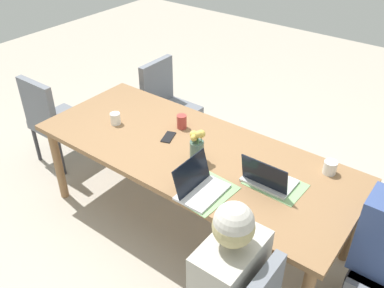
{
  "coord_description": "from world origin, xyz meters",
  "views": [
    {
      "loc": [
        -1.47,
        1.94,
        2.43
      ],
      "look_at": [
        0.0,
        0.0,
        0.79
      ],
      "focal_mm": 38.76,
      "sensor_mm": 36.0,
      "label": 1
    }
  ],
  "objects_px": {
    "chair_head_right_left_far": "(53,117)",
    "coffee_mug_centre_left": "(115,119)",
    "dining_table": "(192,157)",
    "phone_black": "(168,137)",
    "laptop_head_left_left_mid": "(268,179)",
    "laptop_far_left_near": "(199,186)",
    "chair_near_right_near": "(167,102)",
    "coffee_mug_near_left": "(330,167)",
    "flower_vase": "(197,146)",
    "coffee_mug_near_right": "(182,122)"
  },
  "relations": [
    {
      "from": "chair_head_right_left_far",
      "to": "coffee_mug_centre_left",
      "type": "height_order",
      "value": "chair_head_right_left_far"
    },
    {
      "from": "dining_table",
      "to": "phone_black",
      "type": "height_order",
      "value": "phone_black"
    },
    {
      "from": "laptop_head_left_left_mid",
      "to": "laptop_far_left_near",
      "type": "xyz_separation_m",
      "value": [
        0.3,
        0.32,
        -0.0
      ]
    },
    {
      "from": "coffee_mug_centre_left",
      "to": "chair_near_right_near",
      "type": "bearing_deg",
      "value": -76.58
    },
    {
      "from": "coffee_mug_near_left",
      "to": "phone_black",
      "type": "distance_m",
      "value": 1.17
    },
    {
      "from": "dining_table",
      "to": "chair_near_right_near",
      "type": "distance_m",
      "value": 1.2
    },
    {
      "from": "laptop_far_left_near",
      "to": "phone_black",
      "type": "distance_m",
      "value": 0.66
    },
    {
      "from": "flower_vase",
      "to": "laptop_far_left_near",
      "type": "distance_m",
      "value": 0.35
    },
    {
      "from": "dining_table",
      "to": "laptop_head_left_left_mid",
      "type": "distance_m",
      "value": 0.63
    },
    {
      "from": "chair_near_right_near",
      "to": "coffee_mug_near_left",
      "type": "distance_m",
      "value": 1.86
    },
    {
      "from": "laptop_far_left_near",
      "to": "phone_black",
      "type": "xyz_separation_m",
      "value": [
        0.55,
        -0.36,
        -0.04
      ]
    },
    {
      "from": "laptop_head_left_left_mid",
      "to": "coffee_mug_centre_left",
      "type": "bearing_deg",
      "value": 2.5
    },
    {
      "from": "coffee_mug_near_right",
      "to": "dining_table",
      "type": "bearing_deg",
      "value": 141.88
    },
    {
      "from": "laptop_head_left_left_mid",
      "to": "dining_table",
      "type": "bearing_deg",
      "value": -1.56
    },
    {
      "from": "coffee_mug_near_right",
      "to": "phone_black",
      "type": "height_order",
      "value": "coffee_mug_near_right"
    },
    {
      "from": "laptop_head_left_left_mid",
      "to": "coffee_mug_near_right",
      "type": "height_order",
      "value": "laptop_head_left_left_mid"
    },
    {
      "from": "dining_table",
      "to": "laptop_far_left_near",
      "type": "relative_size",
      "value": 7.42
    },
    {
      "from": "coffee_mug_near_left",
      "to": "phone_black",
      "type": "relative_size",
      "value": 0.61
    },
    {
      "from": "dining_table",
      "to": "laptop_far_left_near",
      "type": "height_order",
      "value": "laptop_far_left_near"
    },
    {
      "from": "coffee_mug_centre_left",
      "to": "phone_black",
      "type": "distance_m",
      "value": 0.47
    },
    {
      "from": "phone_black",
      "to": "laptop_far_left_near",
      "type": "bearing_deg",
      "value": 37.49
    },
    {
      "from": "chair_near_right_near",
      "to": "laptop_far_left_near",
      "type": "height_order",
      "value": "laptop_far_left_near"
    },
    {
      "from": "chair_near_right_near",
      "to": "coffee_mug_near_right",
      "type": "height_order",
      "value": "chair_near_right_near"
    },
    {
      "from": "flower_vase",
      "to": "coffee_mug_near_right",
      "type": "relative_size",
      "value": 2.28
    },
    {
      "from": "laptop_head_left_left_mid",
      "to": "coffee_mug_near_left",
      "type": "xyz_separation_m",
      "value": [
        -0.27,
        -0.35,
        0.0
      ]
    },
    {
      "from": "coffee_mug_centre_left",
      "to": "flower_vase",
      "type": "bearing_deg",
      "value": 179.92
    },
    {
      "from": "flower_vase",
      "to": "phone_black",
      "type": "distance_m",
      "value": 0.37
    },
    {
      "from": "chair_near_right_near",
      "to": "laptop_far_left_near",
      "type": "bearing_deg",
      "value": 137.48
    },
    {
      "from": "dining_table",
      "to": "flower_vase",
      "type": "relative_size",
      "value": 9.55
    },
    {
      "from": "coffee_mug_near_right",
      "to": "coffee_mug_centre_left",
      "type": "distance_m",
      "value": 0.52
    },
    {
      "from": "flower_vase",
      "to": "coffee_mug_centre_left",
      "type": "height_order",
      "value": "flower_vase"
    },
    {
      "from": "chair_head_right_left_far",
      "to": "coffee_mug_near_right",
      "type": "relative_size",
      "value": 8.26
    },
    {
      "from": "coffee_mug_near_right",
      "to": "phone_black",
      "type": "xyz_separation_m",
      "value": [
        -0.01,
        0.17,
        -0.05
      ]
    },
    {
      "from": "laptop_far_left_near",
      "to": "coffee_mug_near_right",
      "type": "relative_size",
      "value": 2.94
    },
    {
      "from": "chair_head_right_left_far",
      "to": "chair_near_right_near",
      "type": "relative_size",
      "value": 1.0
    },
    {
      "from": "laptop_head_left_left_mid",
      "to": "laptop_far_left_near",
      "type": "bearing_deg",
      "value": 46.97
    },
    {
      "from": "flower_vase",
      "to": "coffee_mug_near_left",
      "type": "distance_m",
      "value": 0.89
    },
    {
      "from": "flower_vase",
      "to": "chair_near_right_near",
      "type": "bearing_deg",
      "value": -40.32
    },
    {
      "from": "dining_table",
      "to": "phone_black",
      "type": "relative_size",
      "value": 15.83
    },
    {
      "from": "laptop_head_left_left_mid",
      "to": "coffee_mug_centre_left",
      "type": "xyz_separation_m",
      "value": [
        1.31,
        0.06,
        0.0
      ]
    },
    {
      "from": "coffee_mug_near_left",
      "to": "chair_head_right_left_far",
      "type": "bearing_deg",
      "value": 9.76
    },
    {
      "from": "coffee_mug_near_left",
      "to": "coffee_mug_near_right",
      "type": "relative_size",
      "value": 0.83
    },
    {
      "from": "chair_head_right_left_far",
      "to": "coffee_mug_centre_left",
      "type": "xyz_separation_m",
      "value": [
        -0.86,
        -0.01,
        0.28
      ]
    },
    {
      "from": "dining_table",
      "to": "laptop_head_left_left_mid",
      "type": "relative_size",
      "value": 7.42
    },
    {
      "from": "flower_vase",
      "to": "phone_black",
      "type": "bearing_deg",
      "value": -15.99
    },
    {
      "from": "laptop_head_left_left_mid",
      "to": "laptop_far_left_near",
      "type": "height_order",
      "value": "laptop_head_left_left_mid"
    },
    {
      "from": "coffee_mug_near_left",
      "to": "coffee_mug_centre_left",
      "type": "xyz_separation_m",
      "value": [
        1.58,
        0.41,
        0.0
      ]
    },
    {
      "from": "dining_table",
      "to": "flower_vase",
      "type": "height_order",
      "value": "flower_vase"
    },
    {
      "from": "dining_table",
      "to": "coffee_mug_centre_left",
      "type": "height_order",
      "value": "coffee_mug_centre_left"
    },
    {
      "from": "flower_vase",
      "to": "phone_black",
      "type": "relative_size",
      "value": 1.66
    }
  ]
}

